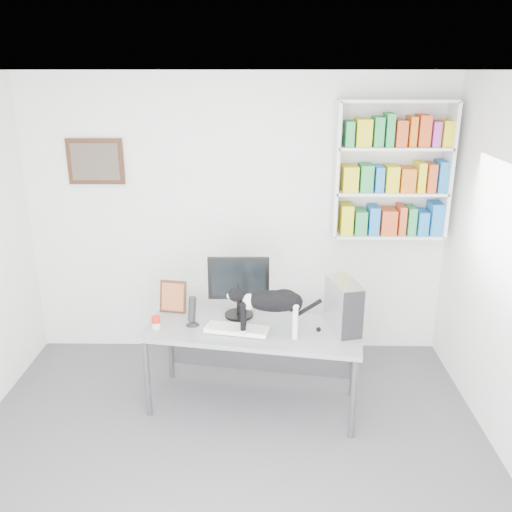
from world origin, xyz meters
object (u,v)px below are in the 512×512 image
(soup_can, at_px, (156,323))
(cat, at_px, (271,313))
(keyboard, at_px, (237,329))
(leaning_print, at_px, (173,296))
(speaker, at_px, (192,311))
(desk, at_px, (253,367))
(monitor, at_px, (239,286))
(pc_tower, at_px, (343,305))
(bookshelf, at_px, (392,170))

(soup_can, height_order, cat, cat)
(keyboard, height_order, leaning_print, leaning_print)
(speaker, relative_size, cat, 0.39)
(desk, distance_m, monitor, 0.68)
(pc_tower, xyz_separation_m, soup_can, (-1.50, -0.02, -0.15))
(desk, height_order, cat, cat)
(monitor, bearing_deg, keyboard, -91.50)
(soup_can, bearing_deg, desk, 1.86)
(bookshelf, bearing_deg, cat, -135.97)
(bookshelf, xyz_separation_m, pc_tower, (-0.51, -0.91, -0.92))
(desk, height_order, keyboard, keyboard)
(leaning_print, bearing_deg, desk, -14.74)
(bookshelf, height_order, monitor, bookshelf)
(bookshelf, xyz_separation_m, leaning_print, (-1.92, -0.60, -0.98))
(bookshelf, bearing_deg, pc_tower, -119.26)
(monitor, bearing_deg, leaning_print, 170.34)
(bookshelf, distance_m, leaning_print, 2.24)
(monitor, distance_m, keyboard, 0.38)
(monitor, xyz_separation_m, speaker, (-0.37, -0.18, -0.14))
(cat, bearing_deg, keyboard, 166.30)
(desk, bearing_deg, keyboard, -144.14)
(pc_tower, height_order, leaning_print, pc_tower)
(desk, height_order, leaning_print, leaning_print)
(monitor, height_order, soup_can, monitor)
(bookshelf, bearing_deg, keyboard, -144.35)
(leaning_print, height_order, cat, cat)
(leaning_print, bearing_deg, bookshelf, 26.48)
(bookshelf, height_order, leaning_print, bookshelf)
(leaning_print, relative_size, cat, 0.44)
(speaker, bearing_deg, monitor, 54.08)
(speaker, relative_size, soup_can, 2.45)
(monitor, height_order, keyboard, monitor)
(desk, xyz_separation_m, soup_can, (-0.78, -0.03, 0.41))
(bookshelf, distance_m, pc_tower, 1.39)
(desk, bearing_deg, speaker, -175.51)
(keyboard, relative_size, cat, 0.77)
(keyboard, xyz_separation_m, pc_tower, (0.85, 0.06, 0.18))
(keyboard, bearing_deg, bookshelf, 46.85)
(monitor, distance_m, leaning_print, 0.59)
(leaning_print, bearing_deg, pc_tower, -3.19)
(desk, relative_size, speaker, 6.78)
(bookshelf, xyz_separation_m, keyboard, (-1.35, -0.97, -1.11))
(leaning_print, bearing_deg, cat, -19.01)
(leaning_print, bearing_deg, monitor, 0.42)
(keyboard, bearing_deg, desk, 37.81)
(monitor, distance_m, soup_can, 0.73)
(keyboard, bearing_deg, monitor, 100.65)
(pc_tower, bearing_deg, cat, -179.48)
(desk, height_order, soup_can, soup_can)
(monitor, distance_m, cat, 0.45)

